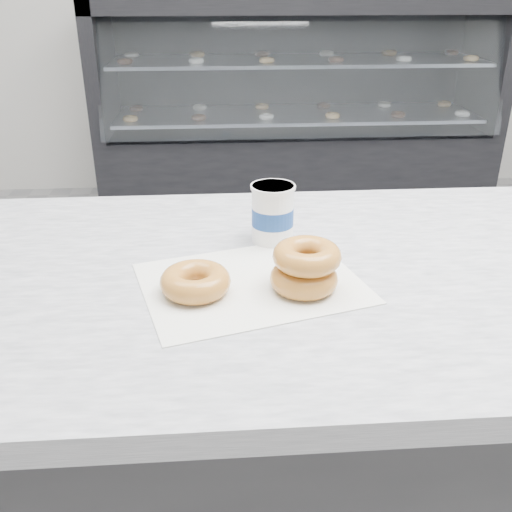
{
  "coord_description": "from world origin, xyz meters",
  "views": [
    {
      "loc": [
        -0.51,
        -1.45,
        1.34
      ],
      "look_at": [
        -0.45,
        -0.62,
        0.93
      ],
      "focal_mm": 40.0,
      "sensor_mm": 36.0,
      "label": 1
    }
  ],
  "objects_px": {
    "counter": "(469,453)",
    "display_case": "(295,128)",
    "donut_stack": "(305,267)",
    "coffee_cup": "(273,213)",
    "donut_single": "(195,281)"
  },
  "relations": [
    {
      "from": "display_case",
      "to": "donut_stack",
      "type": "height_order",
      "value": "display_case"
    },
    {
      "from": "donut_stack",
      "to": "coffee_cup",
      "type": "bearing_deg",
      "value": 99.85
    },
    {
      "from": "counter",
      "to": "display_case",
      "type": "bearing_deg",
      "value": 90.0
    },
    {
      "from": "donut_stack",
      "to": "display_case",
      "type": "bearing_deg",
      "value": 82.37
    },
    {
      "from": "counter",
      "to": "coffee_cup",
      "type": "bearing_deg",
      "value": 164.56
    },
    {
      "from": "donut_stack",
      "to": "coffee_cup",
      "type": "xyz_separation_m",
      "value": [
        -0.03,
        0.19,
        0.02
      ]
    },
    {
      "from": "display_case",
      "to": "coffee_cup",
      "type": "bearing_deg",
      "value": -98.87
    },
    {
      "from": "donut_single",
      "to": "display_case",
      "type": "bearing_deg",
      "value": 78.98
    },
    {
      "from": "counter",
      "to": "display_case",
      "type": "height_order",
      "value": "display_case"
    },
    {
      "from": "coffee_cup",
      "to": "display_case",
      "type": "bearing_deg",
      "value": 93.03
    },
    {
      "from": "coffee_cup",
      "to": "donut_stack",
      "type": "bearing_deg",
      "value": -68.26
    },
    {
      "from": "donut_stack",
      "to": "coffee_cup",
      "type": "height_order",
      "value": "coffee_cup"
    },
    {
      "from": "counter",
      "to": "coffee_cup",
      "type": "distance_m",
      "value": 0.66
    },
    {
      "from": "display_case",
      "to": "donut_stack",
      "type": "relative_size",
      "value": 15.95
    },
    {
      "from": "counter",
      "to": "display_case",
      "type": "relative_size",
      "value": 1.28
    }
  ]
}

